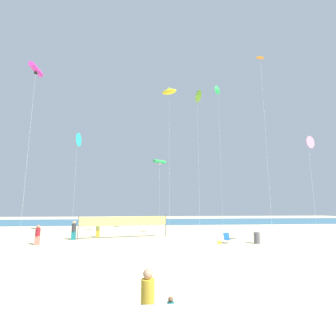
% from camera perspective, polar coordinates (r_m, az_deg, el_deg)
% --- Properties ---
extents(ground_plane, '(120.00, 120.00, 0.00)m').
position_cam_1_polar(ground_plane, '(16.05, -2.84, -21.06)').
color(ground_plane, beige).
extents(ocean_band, '(120.00, 20.00, 0.01)m').
position_cam_1_polar(ocean_band, '(51.15, -4.68, -12.86)').
color(ocean_band, teal).
rests_on(ocean_band, ground).
extents(boardwalk_ledge, '(28.00, 0.44, 1.08)m').
position_cam_1_polar(boardwalk_ledge, '(6.24, 2.39, -35.47)').
color(boardwalk_ledge, '#B7B7BC').
rests_on(boardwalk_ledge, ground).
extents(mother_figure, '(0.37, 0.37, 1.60)m').
position_cam_1_polar(mother_figure, '(7.23, -4.99, -28.98)').
color(mother_figure, navy).
rests_on(mother_figure, ground).
extents(toddler_figure, '(0.19, 0.19, 0.83)m').
position_cam_1_polar(toddler_figure, '(7.50, 0.64, -31.61)').
color(toddler_figure, white).
rests_on(toddler_figure, ground).
extents(beachgoer_olive_shirt, '(0.37, 0.37, 1.60)m').
position_cam_1_polar(beachgoer_olive_shirt, '(27.02, -16.70, -14.02)').
color(beachgoer_olive_shirt, gold).
rests_on(beachgoer_olive_shirt, ground).
extents(beachgoer_charcoal_shirt, '(0.42, 0.42, 1.83)m').
position_cam_1_polar(beachgoer_charcoal_shirt, '(25.64, -21.97, -13.75)').
color(beachgoer_charcoal_shirt, '#19727A').
rests_on(beachgoer_charcoal_shirt, ground).
extents(beachgoer_maroon_shirt, '(0.38, 0.38, 1.68)m').
position_cam_1_polar(beachgoer_maroon_shirt, '(23.67, -29.17, -13.89)').
color(beachgoer_maroon_shirt, '#EA7260').
rests_on(beachgoer_maroon_shirt, ground).
extents(folding_beach_chair, '(0.52, 0.65, 0.89)m').
position_cam_1_polar(folding_beach_chair, '(22.54, 14.17, -16.16)').
color(folding_beach_chair, '#1959B2').
rests_on(folding_beach_chair, ground).
extents(trash_barrel, '(0.53, 0.53, 0.97)m').
position_cam_1_polar(trash_barrel, '(23.06, 20.86, -15.64)').
color(trash_barrel, '#595960').
rests_on(trash_barrel, ground).
extents(volleyball_net, '(8.89, 1.84, 2.40)m').
position_cam_1_polar(volleyball_net, '(25.38, -10.58, -12.79)').
color(volleyball_net, '#4C4C51').
rests_on(volleyball_net, ground).
extents(beach_handbag, '(0.31, 0.16, 0.25)m').
position_cam_1_polar(beach_handbag, '(22.03, 12.45, -17.28)').
color(beach_handbag, gold).
rests_on(beach_handbag, ground).
extents(kite_pink_delta, '(1.17, 0.78, 9.45)m').
position_cam_1_polar(kite_pink_delta, '(24.54, 31.00, 5.31)').
color(kite_pink_delta, silver).
rests_on(kite_pink_delta, ground).
extents(kite_yellow_inflatable, '(1.85, 1.39, 16.93)m').
position_cam_1_polar(kite_yellow_inflatable, '(28.68, 0.29, 18.03)').
color(kite_yellow_inflatable, silver).
rests_on(kite_yellow_inflatable, ground).
extents(kite_magenta_tube, '(0.64, 2.09, 17.79)m').
position_cam_1_polar(kite_magenta_tube, '(30.11, -29.48, 20.10)').
color(kite_magenta_tube, silver).
rests_on(kite_magenta_tube, ground).
extents(kite_cyan_delta, '(0.52, 1.82, 12.68)m').
position_cam_1_polar(kite_cyan_delta, '(32.69, -21.18, 6.46)').
color(kite_cyan_delta, silver).
rests_on(kite_cyan_delta, ground).
extents(kite_green_delta, '(1.25, 1.11, 21.56)m').
position_cam_1_polar(kite_green_delta, '(38.50, 12.10, 18.06)').
color(kite_green_delta, silver).
rests_on(kite_green_delta, ground).
extents(kite_orange_diamond, '(0.93, 0.94, 18.61)m').
position_cam_1_polar(kite_orange_diamond, '(28.07, 21.66, 23.37)').
color(kite_orange_diamond, silver).
rests_on(kite_orange_diamond, ground).
extents(kite_lime_delta, '(0.83, 1.70, 18.68)m').
position_cam_1_polar(kite_lime_delta, '(32.96, 7.11, 17.02)').
color(kite_lime_delta, silver).
rests_on(kite_lime_delta, ground).
extents(kite_green_tube, '(2.05, 1.59, 10.25)m').
position_cam_1_polar(kite_green_tube, '(35.84, -2.07, 1.55)').
color(kite_green_tube, silver).
rests_on(kite_green_tube, ground).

